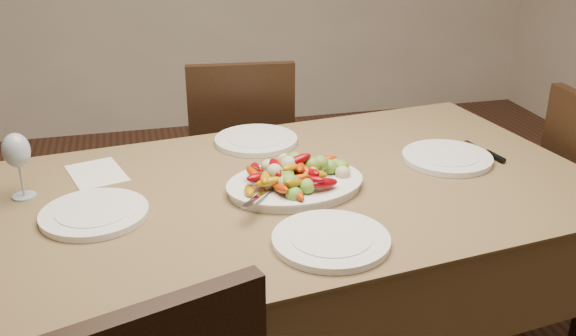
# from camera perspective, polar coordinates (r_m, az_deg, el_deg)

# --- Properties ---
(dining_table) EXTENTS (1.96, 1.26, 0.76)m
(dining_table) POSITION_cam_1_polar(r_m,az_deg,el_deg) (2.08, -0.00, -11.22)
(dining_table) COLOR brown
(dining_table) RESTS_ON ground
(chair_far) EXTENTS (0.46, 0.46, 0.95)m
(chair_far) POSITION_cam_1_polar(r_m,az_deg,el_deg) (2.82, -4.27, 0.78)
(chair_far) COLOR black
(chair_far) RESTS_ON ground
(serving_platter) EXTENTS (0.43, 0.34, 0.02)m
(serving_platter) POSITION_cam_1_polar(r_m,az_deg,el_deg) (1.86, 0.65, -1.62)
(serving_platter) COLOR white
(serving_platter) RESTS_ON dining_table
(roasted_vegetables) EXTENTS (0.35, 0.26, 0.09)m
(roasted_vegetables) POSITION_cam_1_polar(r_m,az_deg,el_deg) (1.84, 0.66, -0.02)
(roasted_vegetables) COLOR #760209
(roasted_vegetables) RESTS_ON serving_platter
(serving_spoon) EXTENTS (0.26, 0.21, 0.03)m
(serving_spoon) POSITION_cam_1_polar(r_m,az_deg,el_deg) (1.80, -0.82, -1.35)
(serving_spoon) COLOR #9EA0A8
(serving_spoon) RESTS_ON serving_platter
(plate_left) EXTENTS (0.29, 0.29, 0.02)m
(plate_left) POSITION_cam_1_polar(r_m,az_deg,el_deg) (1.79, -16.83, -3.93)
(plate_left) COLOR white
(plate_left) RESTS_ON dining_table
(plate_right) EXTENTS (0.29, 0.29, 0.02)m
(plate_right) POSITION_cam_1_polar(r_m,az_deg,el_deg) (2.13, 13.95, 0.88)
(plate_right) COLOR white
(plate_right) RESTS_ON dining_table
(plate_far) EXTENTS (0.28, 0.28, 0.02)m
(plate_far) POSITION_cam_1_polar(r_m,az_deg,el_deg) (2.22, -2.85, 2.47)
(plate_far) COLOR white
(plate_far) RESTS_ON dining_table
(plate_near) EXTENTS (0.29, 0.29, 0.02)m
(plate_near) POSITION_cam_1_polar(r_m,az_deg,el_deg) (1.60, 3.84, -6.43)
(plate_near) COLOR white
(plate_near) RESTS_ON dining_table
(wine_glass) EXTENTS (0.08, 0.08, 0.20)m
(wine_glass) POSITION_cam_1_polar(r_m,az_deg,el_deg) (1.94, -22.82, 0.32)
(wine_glass) COLOR #8C99A5
(wine_glass) RESTS_ON dining_table
(menu_card) EXTENTS (0.20, 0.24, 0.00)m
(menu_card) POSITION_cam_1_polar(r_m,az_deg,el_deg) (2.06, -16.65, -0.45)
(menu_card) COLOR silver
(menu_card) RESTS_ON dining_table
(table_knife) EXTENTS (0.05, 0.20, 0.01)m
(table_knife) POSITION_cam_1_polar(r_m,az_deg,el_deg) (2.22, 17.17, 1.32)
(table_knife) COLOR #9EA0A8
(table_knife) RESTS_ON dining_table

